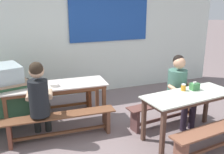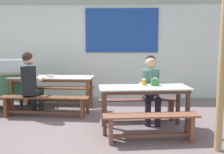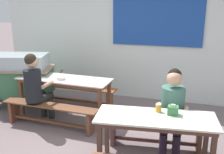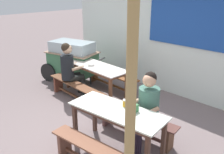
{
  "view_description": "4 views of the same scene",
  "coord_description": "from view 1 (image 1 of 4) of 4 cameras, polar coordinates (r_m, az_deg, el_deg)",
  "views": [
    {
      "loc": [
        -1.75,
        -3.29,
        2.22
      ],
      "look_at": [
        -0.2,
        0.77,
        0.89
      ],
      "focal_mm": 40.87,
      "sensor_mm": 36.0,
      "label": 1
    },
    {
      "loc": [
        0.38,
        -4.61,
        1.54
      ],
      "look_at": [
        0.19,
        0.46,
        0.85
      ],
      "focal_mm": 41.82,
      "sensor_mm": 36.0,
      "label": 2
    },
    {
      "loc": [
        1.15,
        -3.35,
        2.21
      ],
      "look_at": [
        -0.1,
        0.76,
        0.97
      ],
      "focal_mm": 42.74,
      "sensor_mm": 36.0,
      "label": 3
    },
    {
      "loc": [
        3.09,
        -2.6,
        2.56
      ],
      "look_at": [
        0.09,
        0.41,
        0.97
      ],
      "focal_mm": 39.61,
      "sensor_mm": 36.0,
      "label": 4
    }
  ],
  "objects": [
    {
      "name": "ground_plane",
      "position": [
        4.33,
        6.3,
        -13.91
      ],
      "size": [
        40.0,
        40.0,
        0.0
      ],
      "primitive_type": "plane",
      "color": "slate"
    },
    {
      "name": "backdrop_wall",
      "position": [
        6.15,
        -4.12,
        9.56
      ],
      "size": [
        6.62,
        0.23,
        2.71
      ],
      "color": "white",
      "rests_on": "ground_plane"
    },
    {
      "name": "dining_table_far",
      "position": [
        4.67,
        -12.59,
        -2.6
      ],
      "size": [
        1.85,
        0.68,
        0.77
      ],
      "color": "silver",
      "rests_on": "ground_plane"
    },
    {
      "name": "dining_table_near",
      "position": [
        4.3,
        16.8,
        -4.77
      ],
      "size": [
        1.61,
        0.78,
        0.77
      ],
      "color": "silver",
      "rests_on": "ground_plane"
    },
    {
      "name": "bench_far_back",
      "position": [
        5.32,
        -13.0,
        -4.65
      ],
      "size": [
        1.72,
        0.37,
        0.43
      ],
      "color": "brown",
      "rests_on": "ground_plane"
    },
    {
      "name": "bench_far_front",
      "position": [
        4.31,
        -11.4,
        -10.01
      ],
      "size": [
        1.83,
        0.34,
        0.43
      ],
      "color": "brown",
      "rests_on": "ground_plane"
    },
    {
      "name": "bench_near_back",
      "position": [
        4.83,
        11.82,
        -7.07
      ],
      "size": [
        1.57,
        0.43,
        0.43
      ],
      "color": "brown",
      "rests_on": "ground_plane"
    },
    {
      "name": "bench_near_front",
      "position": [
        4.12,
        21.77,
        -12.23
      ],
      "size": [
        1.51,
        0.45,
        0.43
      ],
      "color": "brown",
      "rests_on": "ground_plane"
    },
    {
      "name": "person_right_near_table",
      "position": [
        4.77,
        14.79,
        -1.89
      ],
      "size": [
        0.47,
        0.6,
        1.28
      ],
      "color": "#271D2B",
      "rests_on": "ground_plane"
    },
    {
      "name": "person_left_back_turned",
      "position": [
        4.16,
        -16.02,
        -4.2
      ],
      "size": [
        0.45,
        0.56,
        1.33
      ],
      "color": "#222524",
      "rests_on": "ground_plane"
    },
    {
      "name": "tissue_box",
      "position": [
        4.47,
        17.98,
        -2.02
      ],
      "size": [
        0.14,
        0.11,
        0.14
      ],
      "color": "#3B7C45",
      "rests_on": "dining_table_near"
    },
    {
      "name": "condiment_jar",
      "position": [
        4.38,
        15.7,
        -2.25
      ],
      "size": [
        0.08,
        0.08,
        0.11
      ],
      "color": "orange",
      "rests_on": "dining_table_near"
    },
    {
      "name": "soup_bowl",
      "position": [
        4.55,
        -12.78,
        -1.73
      ],
      "size": [
        0.16,
        0.16,
        0.05
      ],
      "primitive_type": "cylinder",
      "color": "silver",
      "rests_on": "dining_table_far"
    }
  ]
}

